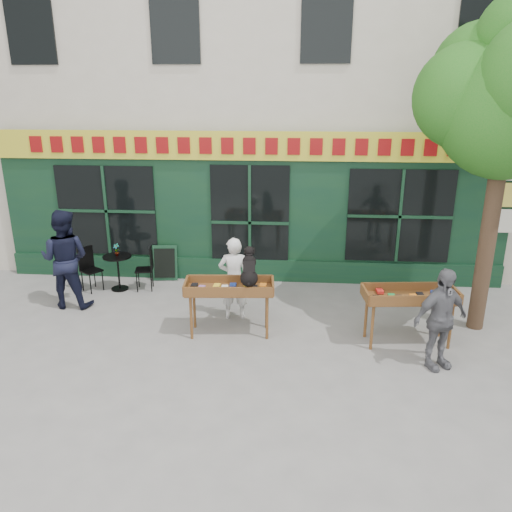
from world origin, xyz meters
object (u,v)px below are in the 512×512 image
object	(u,v)px
woman	(234,278)
man_left	(65,259)
dog	(249,266)
man_right	(440,319)
book_cart_right	(410,298)
book_cart_center	(229,290)
bistro_table	(118,266)

from	to	relation	value
woman	man_left	world-z (taller)	man_left
dog	man_right	world-z (taller)	man_right
dog	book_cart_right	size ratio (longest dim) A/B	0.39
woman	man_right	world-z (taller)	man_right
dog	book_cart_right	distance (m)	2.73
dog	book_cart_center	bearing A→B (deg)	167.42
dog	book_cart_right	bearing A→B (deg)	-5.78
man_left	book_cart_center	bearing A→B (deg)	164.02
woman	book_cart_center	bearing A→B (deg)	85.55
dog	woman	xyz separation A→B (m)	(-0.35, 0.70, -0.50)
dog	man_right	distance (m)	3.13
man_right	man_left	size ratio (longest dim) A/B	0.82
book_cart_center	woman	distance (m)	0.65
man_right	bistro_table	bearing A→B (deg)	129.94
dog	bistro_table	distance (m)	3.61
woman	man_right	xyz separation A→B (m)	(3.33, -1.51, 0.02)
woman	man_right	bearing A→B (deg)	151.15
woman	man_right	distance (m)	3.66
man_right	bistro_table	world-z (taller)	man_right
book_cart_center	bistro_table	xyz separation A→B (m)	(-2.64, 1.83, -0.28)
book_cart_right	bistro_table	distance (m)	6.01
bistro_table	man_left	xyz separation A→B (m)	(-0.70, -0.90, 0.44)
woman	bistro_table	size ratio (longest dim) A/B	2.07
man_left	book_cart_right	bearing A→B (deg)	170.29
man_left	dog	bearing A→B (deg)	164.70
book_cart_right	man_right	xyz separation A→B (m)	(0.30, -0.75, -0.01)
dog	woman	bearing A→B (deg)	112.12
man_right	man_left	distance (m)	6.92
dog	woman	size ratio (longest dim) A/B	0.38
book_cart_center	dog	xyz separation A→B (m)	(0.35, -0.05, 0.47)
woman	man_left	distance (m)	3.36
book_cart_center	dog	bearing A→B (deg)	-12.58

